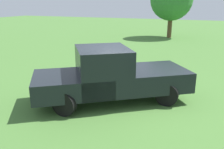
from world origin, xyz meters
name	(u,v)px	position (x,y,z in m)	size (l,w,h in m)	color
ground_plane	(125,99)	(0.00, 0.00, 0.00)	(80.00, 80.00, 0.00)	#477533
pickup_truck	(108,74)	(-0.48, -0.34, 0.91)	(5.09, 4.39, 1.78)	black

